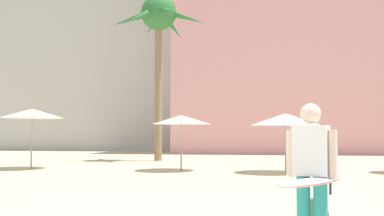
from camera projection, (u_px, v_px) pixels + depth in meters
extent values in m
cube|color=pink|center=(331.00, 52.00, 36.20)|extent=(23.29, 11.54, 15.49)
cube|color=#BCB7AD|center=(115.00, 31.00, 43.42)|extent=(17.67, 10.98, 22.01)
cylinder|color=#896B4C|center=(158.00, 86.00, 24.28)|extent=(0.39, 0.39, 7.79)
sphere|color=#2D6B33|center=(159.00, 13.00, 24.49)|extent=(1.87, 1.87, 1.87)
cone|color=#2D6B33|center=(185.00, 17.00, 24.13)|extent=(2.16, 0.61, 1.07)
cone|color=#2D6B33|center=(172.00, 27.00, 25.71)|extent=(1.11, 2.09, 1.29)
cone|color=#2D6B33|center=(152.00, 25.00, 25.86)|extent=(1.35, 2.08, 1.03)
cone|color=#2D6B33|center=(131.00, 19.00, 24.61)|extent=(2.16, 0.53, 1.02)
cone|color=#2D6B33|center=(141.00, 16.00, 23.31)|extent=(1.30, 2.04, 1.31)
cone|color=#2D6B33|center=(168.00, 11.00, 23.12)|extent=(1.48, 2.04, 0.97)
cylinder|color=gray|center=(181.00, 143.00, 17.81)|extent=(0.06, 0.06, 2.13)
cone|color=beige|center=(181.00, 120.00, 17.86)|extent=(2.30, 2.30, 0.35)
cylinder|color=gray|center=(32.00, 139.00, 18.72)|extent=(0.06, 0.06, 2.42)
cone|color=beige|center=(32.00, 113.00, 18.77)|extent=(2.52, 2.52, 0.38)
cylinder|color=gray|center=(285.00, 143.00, 16.81)|extent=(0.06, 0.06, 2.15)
cone|color=white|center=(285.00, 119.00, 16.85)|extent=(2.52, 2.52, 0.43)
cube|color=#466940|center=(317.00, 212.00, 7.16)|extent=(0.29, 0.35, 0.42)
cylinder|color=teal|center=(304.00, 215.00, 5.43)|extent=(0.21, 0.21, 0.93)
cube|color=white|center=(311.00, 151.00, 5.42)|extent=(0.45, 0.35, 0.59)
sphere|color=beige|center=(311.00, 114.00, 5.44)|extent=(0.31, 0.31, 0.24)
cylinder|color=beige|center=(333.00, 154.00, 5.29)|extent=(0.13, 0.13, 0.56)
cylinder|color=beige|center=(290.00, 153.00, 5.54)|extent=(0.13, 0.13, 0.56)
ellipsoid|color=#B2B2B7|center=(315.00, 181.00, 5.11)|extent=(1.17, 2.90, 0.24)
ellipsoid|color=#953B2F|center=(315.00, 181.00, 5.11)|extent=(1.20, 2.92, 0.21)
cube|color=black|center=(330.00, 188.00, 6.15)|extent=(0.05, 0.11, 0.19)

